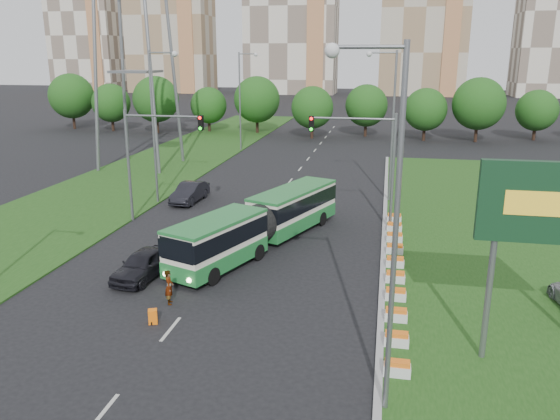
% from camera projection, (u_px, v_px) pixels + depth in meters
% --- Properties ---
extents(ground, '(360.00, 360.00, 0.00)m').
position_uv_depth(ground, '(267.00, 281.00, 29.05)').
color(ground, black).
rests_on(ground, ground).
extents(grass_median, '(14.00, 60.00, 0.15)m').
position_uv_depth(grass_median, '(497.00, 246.00, 34.17)').
color(grass_median, '#1C4513').
rests_on(grass_median, ground).
extents(median_kerb, '(0.30, 60.00, 0.18)m').
position_uv_depth(median_kerb, '(384.00, 239.00, 35.46)').
color(median_kerb, '#989898').
rests_on(median_kerb, ground).
extents(left_verge, '(12.00, 110.00, 0.10)m').
position_uv_depth(left_verge, '(148.00, 172.00, 55.98)').
color(left_verge, '#1C4513').
rests_on(left_verge, ground).
extents(lane_markings, '(0.20, 100.00, 0.01)m').
position_uv_depth(lane_markings, '(282.00, 191.00, 48.49)').
color(lane_markings, '#B2B3AB').
rests_on(lane_markings, ground).
extents(flower_planters, '(1.10, 20.30, 0.60)m').
position_uv_depth(flower_planters, '(395.00, 269.00, 29.48)').
color(flower_planters, silver).
rests_on(flower_planters, grass_median).
extents(traffic_mast_median, '(5.76, 0.32, 8.00)m').
position_uv_depth(traffic_mast_median, '(369.00, 153.00, 36.15)').
color(traffic_mast_median, slate).
rests_on(traffic_mast_median, ground).
extents(traffic_mast_left, '(5.76, 0.32, 8.00)m').
position_uv_depth(traffic_mast_left, '(149.00, 148.00, 38.02)').
color(traffic_mast_left, slate).
rests_on(traffic_mast_left, ground).
extents(street_lamps, '(36.00, 60.00, 12.00)m').
position_uv_depth(street_lamps, '(255.00, 140.00, 37.41)').
color(street_lamps, slate).
rests_on(street_lamps, ground).
extents(tree_line, '(120.00, 8.00, 9.00)m').
position_uv_depth(tree_line, '(418.00, 107.00, 77.90)').
color(tree_line, '#1B5416').
rests_on(tree_line, ground).
extents(apartment_tower_west, '(26.00, 15.00, 48.00)m').
position_uv_depth(apartment_tower_west, '(170.00, 16.00, 176.20)').
color(apartment_tower_west, '#BDB198').
rests_on(apartment_tower_west, ground).
extents(apartment_tower_cwest, '(28.00, 15.00, 52.00)m').
position_uv_depth(apartment_tower_cwest, '(292.00, 7.00, 168.24)').
color(apartment_tower_cwest, beige).
rests_on(apartment_tower_cwest, ground).
extents(apartment_tower_ceast, '(25.00, 15.00, 50.00)m').
position_uv_depth(apartment_tower_ceast, '(425.00, 9.00, 161.09)').
color(apartment_tower_ceast, '#BDB198').
rests_on(apartment_tower_ceast, ground).
extents(midrise_west, '(22.00, 14.00, 36.00)m').
position_uv_depth(midrise_west, '(87.00, 36.00, 183.40)').
color(midrise_west, beige).
rests_on(midrise_west, ground).
extents(articulated_bus, '(2.44, 15.62, 2.57)m').
position_uv_depth(articulated_bus, '(259.00, 222.00, 34.00)').
color(articulated_bus, silver).
rests_on(articulated_bus, ground).
extents(car_left_near, '(2.38, 4.71, 1.54)m').
position_uv_depth(car_left_near, '(143.00, 264.00, 29.30)').
color(car_left_near, black).
rests_on(car_left_near, ground).
extents(car_left_far, '(1.92, 4.89, 1.58)m').
position_uv_depth(car_left_far, '(190.00, 192.00, 44.64)').
color(car_left_far, black).
rests_on(car_left_far, ground).
extents(pedestrian, '(0.59, 0.72, 1.72)m').
position_uv_depth(pedestrian, '(169.00, 287.00, 26.18)').
color(pedestrian, gray).
rests_on(pedestrian, ground).
extents(shopping_trolley, '(0.39, 0.41, 0.67)m').
position_uv_depth(shopping_trolley, '(153.00, 317.00, 24.36)').
color(shopping_trolley, orange).
rests_on(shopping_trolley, ground).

